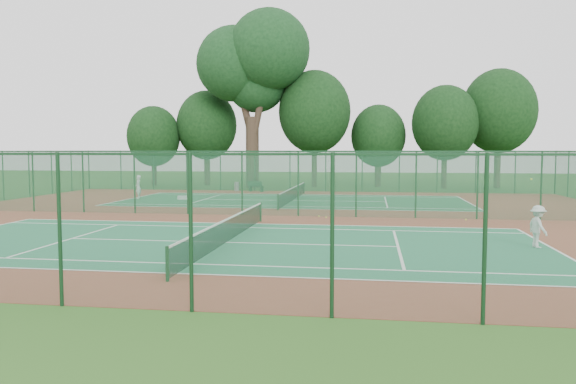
% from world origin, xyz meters
% --- Properties ---
extents(ground, '(120.00, 120.00, 0.00)m').
position_xyz_m(ground, '(0.00, 0.00, 0.00)').
color(ground, '#28531A').
rests_on(ground, ground).
extents(red_pad, '(40.00, 36.00, 0.01)m').
position_xyz_m(red_pad, '(0.00, 0.00, 0.01)').
color(red_pad, brown).
rests_on(red_pad, ground).
extents(court_near, '(23.77, 10.97, 0.01)m').
position_xyz_m(court_near, '(0.00, -9.00, 0.01)').
color(court_near, '#206845').
rests_on(court_near, red_pad).
extents(court_far, '(23.77, 10.97, 0.01)m').
position_xyz_m(court_far, '(0.00, 9.00, 0.01)').
color(court_far, '#1C5A33').
rests_on(court_far, red_pad).
extents(fence_north, '(40.00, 0.09, 3.50)m').
position_xyz_m(fence_north, '(0.00, 18.00, 1.76)').
color(fence_north, '#1A502C').
rests_on(fence_north, ground).
extents(fence_south, '(40.00, 0.09, 3.50)m').
position_xyz_m(fence_south, '(0.00, -18.00, 1.76)').
color(fence_south, '#1A4F2F').
rests_on(fence_south, ground).
extents(fence_divider, '(40.00, 0.09, 3.50)m').
position_xyz_m(fence_divider, '(0.00, 0.00, 1.76)').
color(fence_divider, '#16442E').
rests_on(fence_divider, ground).
extents(tennis_net_near, '(0.10, 12.90, 0.97)m').
position_xyz_m(tennis_net_near, '(0.00, -9.00, 0.54)').
color(tennis_net_near, '#15391D').
rests_on(tennis_net_near, ground).
extents(tennis_net_far, '(0.10, 12.90, 0.97)m').
position_xyz_m(tennis_net_far, '(0.00, 9.00, 0.54)').
color(tennis_net_far, '#133519').
rests_on(tennis_net_far, ground).
extents(player_near, '(0.83, 1.11, 1.53)m').
position_xyz_m(player_near, '(11.38, -8.44, 0.79)').
color(player_near, silver).
rests_on(player_near, court_near).
extents(player_far, '(0.59, 0.72, 1.69)m').
position_xyz_m(player_far, '(-11.38, 8.97, 0.87)').
color(player_far, silver).
rests_on(player_far, court_far).
extents(trash_bin, '(0.56, 0.56, 0.78)m').
position_xyz_m(trash_bin, '(-6.12, 17.49, 0.40)').
color(trash_bin, gray).
rests_on(trash_bin, red_pad).
extents(bench, '(1.51, 0.92, 0.90)m').
position_xyz_m(bench, '(-4.32, 16.86, 0.47)').
color(bench, '#12361D').
rests_on(bench, red_pad).
extents(kit_bag, '(0.79, 0.48, 0.28)m').
position_xyz_m(kit_bag, '(-7.90, 8.65, 0.15)').
color(kit_bag, silver).
rests_on(kit_bag, red_pad).
extents(stray_ball_a, '(0.08, 0.08, 0.08)m').
position_xyz_m(stray_ball_a, '(3.09, -0.70, 0.05)').
color(stray_ball_a, '#CAEA36').
rests_on(stray_ball_a, red_pad).
extents(stray_ball_b, '(0.08, 0.08, 0.08)m').
position_xyz_m(stray_ball_b, '(10.14, -0.59, 0.05)').
color(stray_ball_b, yellow).
rests_on(stray_ball_b, red_pad).
extents(stray_ball_c, '(0.08, 0.08, 0.08)m').
position_xyz_m(stray_ball_c, '(2.67, -0.21, 0.05)').
color(stray_ball_c, '#A8C72E').
rests_on(stray_ball_c, red_pad).
extents(big_tree, '(10.71, 7.84, 16.45)m').
position_xyz_m(big_tree, '(-5.55, 22.09, 11.65)').
color(big_tree, '#31241A').
rests_on(big_tree, ground).
extents(evergreen_row, '(39.00, 5.00, 12.00)m').
position_xyz_m(evergreen_row, '(0.50, 24.25, 0.00)').
color(evergreen_row, black).
rests_on(evergreen_row, ground).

